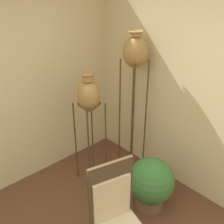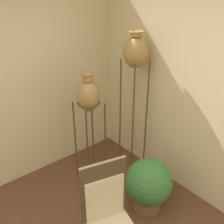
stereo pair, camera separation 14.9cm
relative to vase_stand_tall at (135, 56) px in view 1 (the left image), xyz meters
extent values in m
cylinder|color=#473823|center=(-0.12, -0.12, -0.84)|extent=(0.02, 0.02, 1.61)
cylinder|color=#473823|center=(0.12, -0.12, -0.84)|extent=(0.02, 0.02, 1.61)
cylinder|color=#473823|center=(-0.12, 0.12, -0.84)|extent=(0.02, 0.02, 1.61)
cylinder|color=#473823|center=(0.12, 0.12, -0.84)|extent=(0.02, 0.02, 1.61)
torus|color=#473823|center=(0.00, 0.00, -0.04)|extent=(0.26, 0.26, 0.02)
ellipsoid|color=olive|center=(0.00, 0.00, 0.05)|extent=(0.30, 0.30, 0.38)
cylinder|color=olive|center=(0.00, 0.00, 0.27)|extent=(0.14, 0.14, 0.05)
torus|color=olive|center=(0.00, 0.00, 0.29)|extent=(0.18, 0.18, 0.02)
cylinder|color=#473823|center=(-0.72, 0.05, -1.08)|extent=(0.02, 0.02, 1.14)
cylinder|color=#473823|center=(-0.44, 0.05, -1.08)|extent=(0.02, 0.02, 1.14)
cylinder|color=#473823|center=(-0.72, 0.33, -1.08)|extent=(0.02, 0.02, 1.14)
cylinder|color=#473823|center=(-0.44, 0.33, -1.08)|extent=(0.02, 0.02, 1.14)
torus|color=#473823|center=(-0.58, 0.19, -0.51)|extent=(0.29, 0.29, 0.02)
ellipsoid|color=olive|center=(-0.58, 0.19, -0.42)|extent=(0.28, 0.28, 0.39)
cylinder|color=olive|center=(-0.58, 0.19, -0.18)|extent=(0.12, 0.12, 0.09)
torus|color=olive|center=(-0.58, 0.19, -0.14)|extent=(0.16, 0.16, 0.02)
cube|color=#473823|center=(-1.16, -0.82, -0.85)|extent=(0.42, 0.14, 0.65)
cube|color=beige|center=(-1.16, -0.85, -0.91)|extent=(0.35, 0.12, 0.46)
cylinder|color=brown|center=(-0.40, -0.69, -1.56)|extent=(0.33, 0.33, 0.18)
torus|color=brown|center=(-0.40, -0.69, -1.46)|extent=(0.36, 0.36, 0.02)
sphere|color=#387033|center=(-0.40, -0.69, -1.26)|extent=(0.55, 0.55, 0.55)
camera|label=1|loc=(-2.33, -2.11, 0.82)|focal=42.00mm
camera|label=2|loc=(-2.22, -2.21, 0.82)|focal=42.00mm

